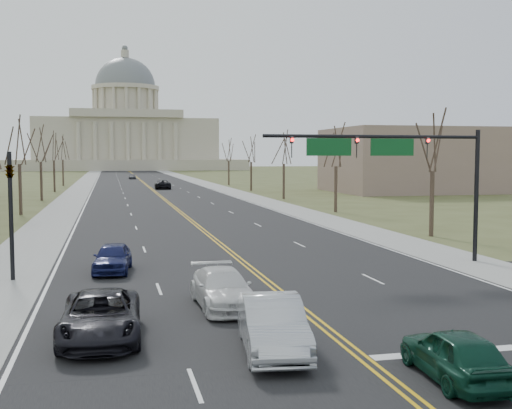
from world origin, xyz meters
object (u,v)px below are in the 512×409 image
car_sb_inner_lead (273,325)px  car_far_nb (163,184)px  signal_left (11,201)px  car_nb_inner_lead (455,354)px  car_sb_inner_second (223,289)px  car_sb_outer_lead (101,316)px  signal_mast (391,156)px  car_far_sb (132,176)px  car_sb_outer_second (113,257)px

car_sb_inner_lead → car_far_nb: size_ratio=0.87×
signal_left → car_nb_inner_lead: size_ratio=1.47×
car_sb_inner_lead → car_sb_inner_second: (-0.47, 5.85, -0.10)m
signal_left → car_sb_outer_lead: signal_left is taller
car_sb_inner_lead → car_sb_inner_second: bearing=101.4°
car_nb_inner_lead → car_sb_outer_lead: 10.74m
car_nb_inner_lead → signal_left: bearing=-49.0°
signal_mast → car_far_sb: bearing=94.1°
car_nb_inner_lead → car_sb_inner_lead: car_sb_inner_lead is taller
car_sb_inner_second → car_far_nb: (4.74, 86.60, 0.07)m
signal_left → signal_mast: bearing=-0.0°
car_sb_inner_lead → signal_mast: bearing=60.3°
signal_left → car_sb_inner_second: size_ratio=1.21×
car_sb_outer_lead → car_sb_inner_second: car_sb_outer_lead is taller
car_far_sb → car_sb_inner_lead: bearing=-93.0°
signal_mast → car_sb_outer_lead: signal_mast is taller
signal_left → car_sb_inner_second: bearing=-40.7°
car_sb_inner_second → car_far_nb: 86.73m
signal_mast → car_far_sb: size_ratio=3.11×
car_sb_outer_lead → car_far_nb: car_far_nb is taller
car_sb_outer_lead → car_far_sb: (5.75, 136.34, -0.08)m
car_far_nb → signal_left: bearing=82.6°
signal_left → car_sb_inner_second: 11.78m
car_nb_inner_lead → car_sb_inner_lead: 5.26m
car_sb_inner_lead → car_far_nb: bearing=94.2°
signal_mast → car_sb_inner_lead: (-9.83, -13.27, -4.93)m
signal_left → car_sb_inner_second: signal_left is taller
signal_mast → car_far_sb: (-9.07, 125.53, -5.09)m
car_sb_inner_second → car_sb_outer_second: 9.47m
car_sb_outer_lead → car_nb_inner_lead: bearing=-31.2°
signal_left → car_nb_inner_lead: signal_left is taller
car_sb_outer_lead → car_far_sb: car_sb_outer_lead is taller
car_sb_outer_second → car_far_nb: car_far_nb is taller
signal_mast → car_sb_outer_lead: size_ratio=2.27×
car_sb_outer_second → car_far_sb: (5.32, 124.41, -0.07)m
car_nb_inner_lead → signal_mast: bearing=-106.4°
car_nb_inner_lead → car_sb_outer_lead: bearing=-30.3°
signal_left → car_far_sb: 125.95m
car_sb_inner_second → car_nb_inner_lead: bearing=-65.9°
signal_mast → car_far_sb: 125.96m
car_far_nb → car_nb_inner_lead: bearing=92.1°
signal_mast → car_sb_inner_second: signal_mast is taller
signal_mast → car_sb_inner_lead: size_ratio=2.45×
signal_left → car_far_sb: size_ratio=1.54×
car_nb_inner_lead → car_sb_inner_lead: bearing=-37.5°
signal_mast → car_far_nb: bearing=94.0°
signal_mast → signal_left: 19.06m
car_sb_inner_lead → car_far_nb: 92.54m
car_sb_inner_lead → signal_left: bearing=131.3°
car_nb_inner_lead → car_far_sb: car_nb_inner_lead is taller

